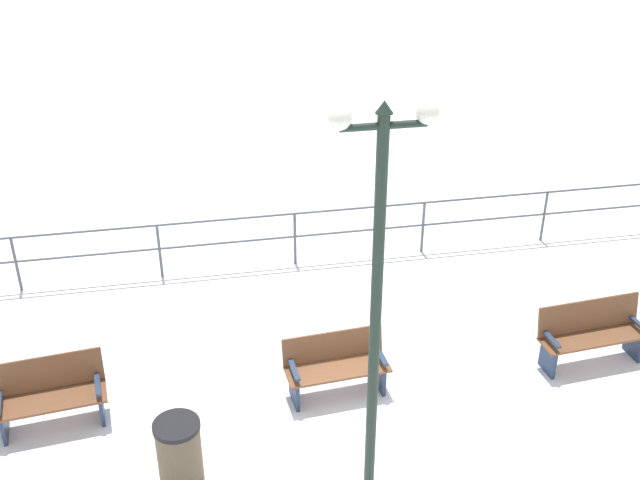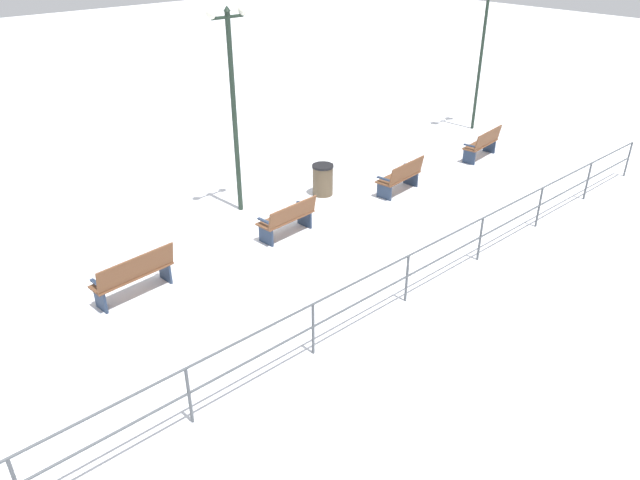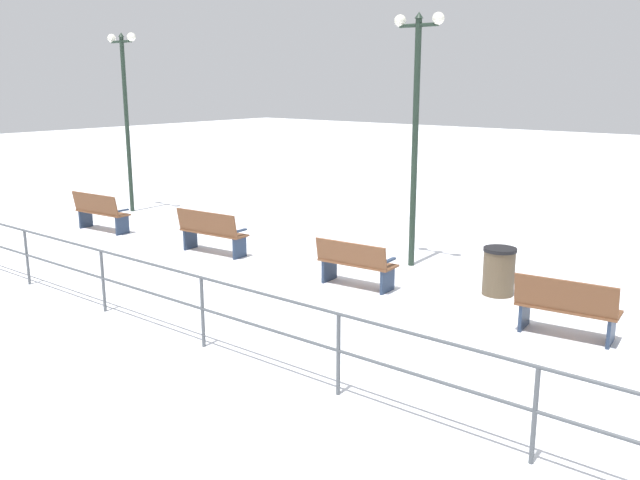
{
  "view_description": "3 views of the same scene",
  "coord_description": "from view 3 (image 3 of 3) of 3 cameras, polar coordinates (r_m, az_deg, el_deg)",
  "views": [
    {
      "loc": [
        8.29,
        -1.8,
        7.05
      ],
      "look_at": [
        -1.72,
        0.1,
        1.47
      ],
      "focal_mm": 43.41,
      "sensor_mm": 36.0,
      "label": 1
    },
    {
      "loc": [
        -9.63,
        7.61,
        6.54
      ],
      "look_at": [
        -2.36,
        1.12,
        1.25
      ],
      "focal_mm": 33.61,
      "sensor_mm": 36.0,
      "label": 2
    },
    {
      "loc": [
        -9.46,
        -6.83,
        3.62
      ],
      "look_at": [
        -1.72,
        -0.58,
        1.27
      ],
      "focal_mm": 38.09,
      "sensor_mm": 36.0,
      "label": 3
    }
  ],
  "objects": [
    {
      "name": "lamppost_middle",
      "position": [
        13.26,
        8.07,
        10.85
      ],
      "size": [
        0.22,
        1.04,
        4.85
      ],
      "color": "#1E2D23",
      "rests_on": "ground"
    },
    {
      "name": "trash_bin",
      "position": [
        12.07,
        14.79,
        -2.54
      ],
      "size": [
        0.56,
        0.56,
        0.83
      ],
      "color": "brown",
      "rests_on": "ground"
    },
    {
      "name": "waterfront_railing",
      "position": [
        9.47,
        -9.88,
        -4.86
      ],
      "size": [
        0.05,
        18.9,
        1.02
      ],
      "color": "#4C5156",
      "rests_on": "ground"
    },
    {
      "name": "bench_second",
      "position": [
        10.34,
        20.0,
        -5.35
      ],
      "size": [
        0.72,
        1.47,
        0.92
      ],
      "rotation": [
        0.0,
        0.0,
        0.11
      ],
      "color": "brown",
      "rests_on": "ground"
    },
    {
      "name": "lamppost_far",
      "position": [
        19.63,
        -16.05,
        11.41
      ],
      "size": [
        0.23,
        1.11,
        4.86
      ],
      "color": "#1E2D23",
      "rests_on": "ground"
    },
    {
      "name": "bench_third",
      "position": [
        12.09,
        3.0,
        -1.95
      ],
      "size": [
        0.66,
        1.46,
        0.87
      ],
      "rotation": [
        0.0,
        0.0,
        0.08
      ],
      "color": "brown",
      "rests_on": "ground"
    },
    {
      "name": "bench_fourth",
      "position": [
        14.55,
        -9.13,
        0.74
      ],
      "size": [
        0.63,
        1.65,
        0.95
      ],
      "rotation": [
        0.0,
        0.0,
        0.08
      ],
      "color": "brown",
      "rests_on": "ground"
    },
    {
      "name": "bench_fifth",
      "position": [
        17.4,
        -18.0,
        2.32
      ],
      "size": [
        0.6,
        1.62,
        0.95
      ],
      "rotation": [
        0.0,
        0.0,
        0.08
      ],
      "color": "brown",
      "rests_on": "ground"
    },
    {
      "name": "ground_plane",
      "position": [
        12.21,
        2.94,
        -3.97
      ],
      "size": [
        80.0,
        80.0,
        0.0
      ],
      "primitive_type": "plane",
      "color": "white",
      "rests_on": "ground"
    }
  ]
}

